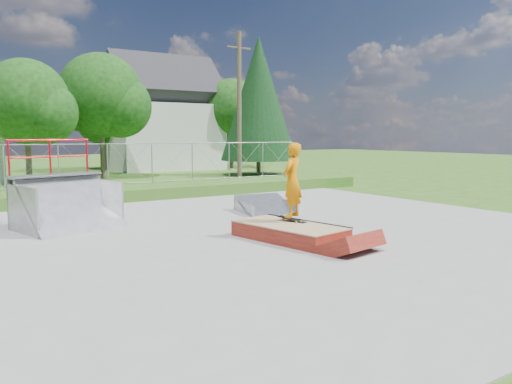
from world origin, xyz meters
TOP-DOWN VIEW (x-y plane):
  - ground at (0.00, 0.00)m, footprint 120.00×120.00m
  - concrete_pad at (0.00, 0.00)m, footprint 20.00×16.00m
  - grass_berm at (0.00, 9.50)m, footprint 24.00×3.00m
  - grind_box at (1.13, -0.99)m, footprint 1.90×3.09m
  - quarter_pipe at (-3.14, 3.60)m, footprint 3.00×2.73m
  - flat_bank_ramp at (3.22, 3.14)m, footprint 1.98×2.07m
  - skateboard at (1.43, -0.70)m, footprint 0.51×0.82m
  - skater at (1.43, -0.70)m, footprint 0.83×0.74m
  - chain_link_fence at (0.00, 10.50)m, footprint 20.00×0.06m
  - gable_house at (9.00, 26.00)m, footprint 8.40×6.08m
  - utility_pole at (7.50, 12.00)m, footprint 0.24×0.24m
  - tree_left_near at (-1.75, 17.83)m, footprint 4.76×4.48m
  - tree_center at (2.78, 19.81)m, footprint 5.44×5.12m
  - tree_right_far at (14.27, 23.82)m, footprint 5.10×4.80m
  - tree_back_mid at (5.21, 27.86)m, footprint 4.08×3.84m
  - conifer_tree at (12.00, 17.00)m, footprint 5.04×5.04m

SIDE VIEW (x-z plane):
  - ground at x=0.00m, z-range 0.00..0.00m
  - concrete_pad at x=0.00m, z-range 0.00..0.04m
  - grind_box at x=1.13m, z-range 0.00..0.43m
  - grass_berm at x=0.00m, z-range 0.00..0.50m
  - flat_bank_ramp at x=3.22m, z-range 0.00..0.52m
  - skateboard at x=1.43m, z-range 0.41..0.54m
  - quarter_pipe at x=-3.14m, z-range 0.00..2.53m
  - chain_link_fence at x=0.00m, z-range 0.50..2.30m
  - skater at x=1.43m, z-range 0.47..2.38m
  - tree_back_mid at x=5.21m, z-range 0.78..6.48m
  - gable_house at x=9.00m, z-range -0.63..8.31m
  - utility_pole at x=7.50m, z-range 0.00..8.00m
  - tree_left_near at x=-1.75m, z-range 0.91..7.56m
  - tree_right_far at x=14.27m, z-range 0.98..8.10m
  - tree_center at x=2.78m, z-range 1.05..8.65m
  - conifer_tree at x=12.00m, z-range 0.50..9.60m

